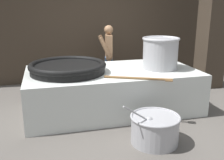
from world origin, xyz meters
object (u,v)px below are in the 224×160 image
(prep_bowl_vegetables, at_px, (155,128))
(giant_wok_near, at_px, (68,67))
(stock_pot, at_px, (160,53))
(cook, at_px, (108,55))

(prep_bowl_vegetables, bearing_deg, giant_wok_near, 126.77)
(stock_pot, height_order, cook, cook)
(giant_wok_near, distance_m, prep_bowl_vegetables, 1.94)
(stock_pot, height_order, prep_bowl_vegetables, stock_pot)
(cook, distance_m, prep_bowl_vegetables, 2.88)
(cook, xyz_separation_m, prep_bowl_vegetables, (-0.00, -2.82, -0.59))
(giant_wok_near, bearing_deg, prep_bowl_vegetables, -53.23)
(giant_wok_near, relative_size, stock_pot, 1.97)
(stock_pot, xyz_separation_m, cook, (-0.66, 1.47, -0.27))
(giant_wok_near, relative_size, prep_bowl_vegetables, 1.52)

